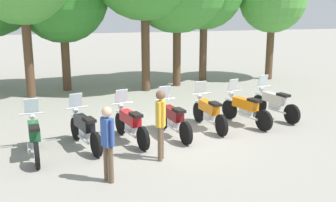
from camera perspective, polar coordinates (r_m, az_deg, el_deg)
name	(u,v)px	position (r m, az deg, el deg)	size (l,w,h in m)	color
ground_plane	(172,135)	(12.06, 0.60, -4.70)	(80.00, 80.00, 0.00)	gray
motorcycle_0	(34,137)	(10.81, -18.05, -4.72)	(0.62, 2.19, 1.37)	black
motorcycle_1	(84,129)	(11.14, -11.51, -3.77)	(0.83, 2.13, 1.37)	black
motorcycle_2	(130,123)	(11.43, -5.25, -3.10)	(0.76, 2.15, 1.37)	black
motorcycle_3	(173,119)	(11.83, 0.67, -2.46)	(0.66, 2.17, 1.37)	black
motorcycle_4	(209,112)	(12.60, 5.68, -1.50)	(0.62, 2.19, 1.37)	black
motorcycle_5	(245,108)	(13.16, 10.65, -1.02)	(0.88, 2.11, 1.37)	black
motorcycle_6	(274,103)	(14.11, 14.52, -0.23)	(0.76, 2.15, 1.37)	black
person_0	(108,139)	(8.81, -8.37, -5.18)	(0.30, 0.39, 1.68)	brown
person_1	(161,119)	(9.91, -1.02, -2.57)	(0.31, 0.39, 1.75)	brown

